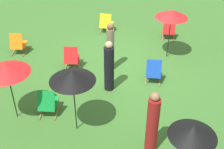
% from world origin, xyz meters
% --- Properties ---
extents(ground_plane, '(40.00, 40.00, 0.00)m').
position_xyz_m(ground_plane, '(0.00, 0.00, 0.00)').
color(ground_plane, '#386B28').
extents(deckchair_1, '(0.50, 0.78, 0.83)m').
position_xyz_m(deckchair_1, '(1.34, -2.58, 0.37)').
color(deckchair_1, olive).
rests_on(deckchair_1, ground).
extents(deckchair_2, '(0.64, 0.85, 0.83)m').
position_xyz_m(deckchair_2, '(1.69, 0.42, 0.37)').
color(deckchair_2, olive).
rests_on(deckchair_2, ground).
extents(deckchair_3, '(0.64, 0.85, 0.83)m').
position_xyz_m(deckchair_3, '(1.40, 2.88, 0.37)').
color(deckchair_3, olive).
rests_on(deckchair_3, ground).
extents(deckchair_4, '(0.58, 0.82, 0.83)m').
position_xyz_m(deckchair_4, '(-1.20, 0.46, 0.37)').
color(deckchair_4, olive).
rests_on(deckchair_4, ground).
extents(deckchair_9, '(0.58, 0.82, 0.83)m').
position_xyz_m(deckchair_9, '(-1.29, -2.74, 0.37)').
color(deckchair_9, olive).
rests_on(deckchair_9, ground).
extents(deckchair_11, '(0.61, 0.84, 0.83)m').
position_xyz_m(deckchair_11, '(4.01, 0.04, 0.37)').
color(deckchair_11, olive).
rests_on(deckchair_11, ground).
extents(umbrella_0, '(1.15, 1.15, 1.90)m').
position_xyz_m(umbrella_0, '(0.41, 3.25, 1.74)').
color(umbrella_0, black).
rests_on(umbrella_0, ground).
extents(umbrella_1, '(1.22, 1.22, 1.77)m').
position_xyz_m(umbrella_1, '(2.22, 3.26, 1.63)').
color(umbrella_1, black).
rests_on(umbrella_1, ground).
extents(umbrella_2, '(1.14, 1.14, 1.84)m').
position_xyz_m(umbrella_2, '(-1.44, -1.22, 1.70)').
color(umbrella_2, black).
rests_on(umbrella_2, ground).
extents(umbrella_3, '(1.01, 1.01, 1.64)m').
position_xyz_m(umbrella_3, '(-2.53, 4.09, 1.50)').
color(umbrella_3, black).
rests_on(umbrella_3, ground).
extents(person_0, '(0.43, 0.43, 1.70)m').
position_xyz_m(person_0, '(0.07, 1.28, 0.80)').
color(person_0, black).
rests_on(person_0, ground).
extents(person_1, '(0.42, 0.42, 1.79)m').
position_xyz_m(person_1, '(-1.64, 3.43, 0.85)').
color(person_1, maroon).
rests_on(person_1, ground).
extents(person_2, '(0.37, 0.37, 1.74)m').
position_xyz_m(person_2, '(0.36, 0.16, 0.84)').
color(person_2, '#72664C').
rests_on(person_2, ground).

